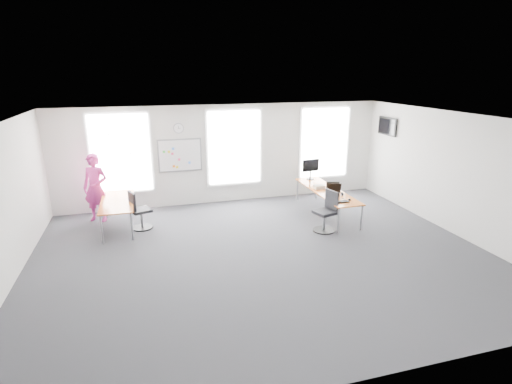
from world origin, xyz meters
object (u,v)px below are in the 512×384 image
object	(u,v)px
monitor	(311,167)
desk_left	(117,203)
person	(96,188)
chair_right	(326,214)
chair_left	(139,212)
keyboard	(340,202)
desk_right	(327,192)
headphones	(340,194)

from	to	relation	value
monitor	desk_left	bearing A→B (deg)	179.09
desk_left	person	xyz separation A→B (m)	(-0.56, 0.70, 0.26)
desk_left	monitor	world-z (taller)	monitor
desk_left	chair_right	size ratio (longest dim) A/B	1.93
chair_left	keyboard	world-z (taller)	chair_left
person	desk_right	bearing A→B (deg)	11.30
desk_right	keyboard	world-z (taller)	keyboard
keyboard	person	bearing A→B (deg)	156.18
chair_right	keyboard	bearing A→B (deg)	82.19
desk_right	keyboard	size ratio (longest dim) A/B	6.47
chair_left	person	distance (m)	1.50
desk_right	chair_left	distance (m)	5.16
chair_left	headphones	world-z (taller)	chair_left
person	monitor	world-z (taller)	person
desk_left	keyboard	bearing A→B (deg)	-16.44
keyboard	desk_left	bearing A→B (deg)	160.71
chair_right	chair_left	xyz separation A→B (m)	(-4.60, 1.46, -0.01)
monitor	keyboard	bearing A→B (deg)	-102.14
person	keyboard	size ratio (longest dim) A/B	4.16
chair_right	monitor	xyz separation A→B (m)	(0.57, 2.38, 0.62)
desk_left	monitor	distance (m)	5.75
chair_right	monitor	size ratio (longest dim) A/B	1.66
person	keyboard	world-z (taller)	person
desk_right	headphones	world-z (taller)	headphones
chair_right	person	size ratio (longest dim) A/B	0.56
chair_right	chair_left	world-z (taller)	chair_right
desk_right	monitor	world-z (taller)	monitor
headphones	monitor	bearing A→B (deg)	109.88
chair_right	monitor	world-z (taller)	monitor
desk_right	chair_left	size ratio (longest dim) A/B	2.85
desk_right	desk_left	world-z (taller)	desk_left
keyboard	monitor	xyz separation A→B (m)	(0.17, 2.32, 0.37)
desk_left	chair_left	world-z (taller)	chair_left
keyboard	headphones	distance (m)	0.58
desk_right	chair_right	size ratio (longest dim) A/B	2.76
desk_left	monitor	xyz separation A→B (m)	(5.69, 0.70, 0.41)
desk_left	monitor	size ratio (longest dim) A/B	3.20
headphones	monitor	distance (m)	1.84
chair_left	keyboard	distance (m)	5.20
chair_right	person	bearing A→B (deg)	-128.28
chair_right	person	world-z (taller)	person
chair_left	monitor	world-z (taller)	monitor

